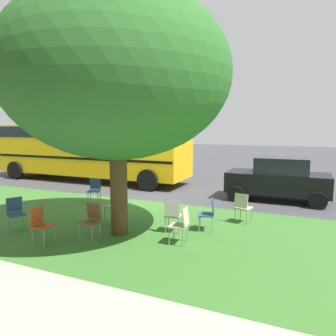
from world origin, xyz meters
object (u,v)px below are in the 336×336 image
at_px(chair_4, 243,206).
at_px(chair_7, 95,188).
at_px(street_tree, 116,76).
at_px(school_bus, 90,147).
at_px(chair_1, 173,213).
at_px(chair_5, 16,211).
at_px(chair_6, 181,223).
at_px(chair_3, 91,218).
at_px(parked_car, 278,179).
at_px(chair_8, 115,204).
at_px(chair_2, 41,222).
at_px(chair_0, 209,212).

distance_m(chair_4, chair_7, 5.51).
height_order(street_tree, school_bus, street_tree).
height_order(street_tree, chair_1, street_tree).
distance_m(chair_5, chair_6, 4.55).
relative_size(chair_5, school_bus, 0.08).
bearing_deg(chair_4, chair_3, 41.43).
bearing_deg(chair_3, parked_car, -121.71).
bearing_deg(chair_8, chair_6, 159.19).
distance_m(chair_4, chair_5, 6.29).
bearing_deg(chair_5, school_bus, -66.77).
distance_m(chair_1, chair_2, 3.25).
distance_m(chair_5, chair_7, 3.46).
height_order(chair_1, school_bus, school_bus).
height_order(chair_2, parked_car, parked_car).
distance_m(chair_1, school_bus, 9.32).
relative_size(parked_car, school_bus, 0.36).
distance_m(chair_2, chair_6, 3.33).
height_order(chair_2, school_bus, school_bus).
xyz_separation_m(chair_5, chair_8, (-2.01, -1.75, 0.00)).
distance_m(chair_0, chair_1, 0.97).
height_order(chair_8, parked_car, parked_car).
xyz_separation_m(chair_1, chair_2, (2.56, 1.99, 0.00)).
bearing_deg(chair_4, street_tree, 38.60).
xyz_separation_m(chair_1, school_bus, (7.13, -5.87, 1.24)).
distance_m(chair_2, chair_8, 2.33).
relative_size(chair_8, school_bus, 0.08).
relative_size(street_tree, chair_1, 6.93).
distance_m(chair_8, parked_car, 6.35).
relative_size(chair_3, chair_6, 1.00).
bearing_deg(chair_1, chair_7, -26.29).
relative_size(chair_6, chair_8, 1.00).
bearing_deg(street_tree, chair_4, -141.40).
relative_size(chair_2, chair_8, 1.00).
relative_size(chair_5, parked_car, 0.24).
height_order(chair_5, chair_8, same).
bearing_deg(parked_car, school_bus, -5.11).
distance_m(chair_4, school_bus, 9.74).
bearing_deg(school_bus, chair_2, 120.17).
bearing_deg(chair_3, street_tree, -124.89).
height_order(chair_0, school_bus, school_bus).
relative_size(chair_4, chair_7, 1.00).
bearing_deg(chair_6, school_bus, -40.62).
distance_m(chair_0, chair_7, 5.01).
xyz_separation_m(chair_4, chair_7, (5.49, -0.39, 0.00)).
height_order(street_tree, chair_6, street_tree).
xyz_separation_m(parked_car, school_bus, (9.34, -0.84, 0.92)).
bearing_deg(parked_car, chair_4, 78.74).
distance_m(chair_0, chair_3, 3.05).
bearing_deg(chair_3, chair_4, -138.57).
distance_m(chair_1, chair_4, 2.19).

